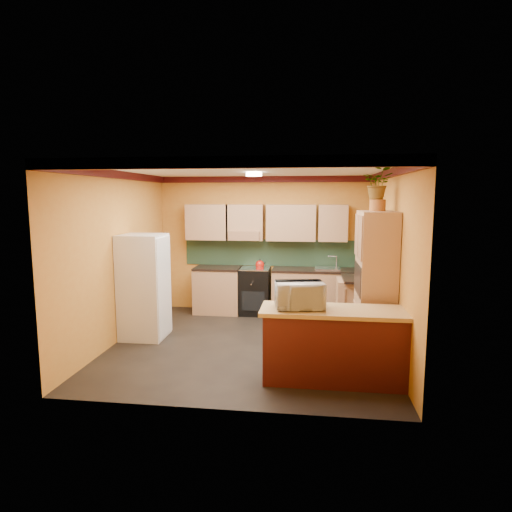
# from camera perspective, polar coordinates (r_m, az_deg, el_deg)

# --- Properties ---
(room_shell) EXTENTS (4.24, 4.24, 2.72)m
(room_shell) POSITION_cam_1_polar(r_m,az_deg,el_deg) (6.74, -0.46, 6.12)
(room_shell) COLOR black
(room_shell) RESTS_ON ground
(base_cabinets_back) EXTENTS (3.65, 0.60, 0.88)m
(base_cabinets_back) POSITION_cam_1_polar(r_m,az_deg,el_deg) (8.41, 4.12, -4.89)
(base_cabinets_back) COLOR #A47557
(base_cabinets_back) RESTS_ON ground
(countertop_back) EXTENTS (3.65, 0.62, 0.04)m
(countertop_back) POSITION_cam_1_polar(r_m,az_deg,el_deg) (8.32, 4.15, -1.80)
(countertop_back) COLOR black
(countertop_back) RESTS_ON base_cabinets_back
(stove) EXTENTS (0.58, 0.58, 0.91)m
(stove) POSITION_cam_1_polar(r_m,az_deg,el_deg) (8.47, -0.12, -4.68)
(stove) COLOR black
(stove) RESTS_ON ground
(kettle) EXTENTS (0.19, 0.19, 0.18)m
(kettle) POSITION_cam_1_polar(r_m,az_deg,el_deg) (8.30, 0.52, -1.10)
(kettle) COLOR #AB140B
(kettle) RESTS_ON stove
(sink) EXTENTS (0.48, 0.40, 0.03)m
(sink) POSITION_cam_1_polar(r_m,az_deg,el_deg) (8.31, 9.50, -1.65)
(sink) COLOR silver
(sink) RESTS_ON countertop_back
(base_cabinets_right) EXTENTS (0.60, 0.80, 0.88)m
(base_cabinets_right) POSITION_cam_1_polar(r_m,az_deg,el_deg) (7.66, 13.68, -6.36)
(base_cabinets_right) COLOR #A47557
(base_cabinets_right) RESTS_ON ground
(countertop_right) EXTENTS (0.62, 0.80, 0.04)m
(countertop_right) POSITION_cam_1_polar(r_m,az_deg,el_deg) (7.57, 13.80, -2.98)
(countertop_right) COLOR black
(countertop_right) RESTS_ON base_cabinets_right
(fridge) EXTENTS (0.68, 0.66, 1.70)m
(fridge) POSITION_cam_1_polar(r_m,az_deg,el_deg) (7.21, -14.73, -3.95)
(fridge) COLOR white
(fridge) RESTS_ON ground
(pantry) EXTENTS (0.48, 0.90, 2.10)m
(pantry) POSITION_cam_1_polar(r_m,az_deg,el_deg) (6.30, 15.58, -3.82)
(pantry) COLOR #A47557
(pantry) RESTS_ON ground
(fern_pot) EXTENTS (0.22, 0.22, 0.16)m
(fern_pot) POSITION_cam_1_polar(r_m,az_deg,el_deg) (6.22, 15.90, 6.52)
(fern_pot) COLOR #A45E27
(fern_pot) RESTS_ON pantry
(fern) EXTENTS (0.48, 0.44, 0.44)m
(fern) POSITION_cam_1_polar(r_m,az_deg,el_deg) (6.22, 16.00, 9.31)
(fern) COLOR #A47557
(fern) RESTS_ON fern_pot
(breakfast_bar) EXTENTS (1.80, 0.55, 0.88)m
(breakfast_bar) POSITION_cam_1_polar(r_m,az_deg,el_deg) (5.52, 10.75, -11.90)
(breakfast_bar) COLOR #531315
(breakfast_bar) RESTS_ON ground
(bar_top) EXTENTS (1.90, 0.65, 0.05)m
(bar_top) POSITION_cam_1_polar(r_m,az_deg,el_deg) (5.38, 10.87, -7.23)
(bar_top) COLOR tan
(bar_top) RESTS_ON breakfast_bar
(microwave) EXTENTS (0.65, 0.50, 0.32)m
(microwave) POSITION_cam_1_polar(r_m,az_deg,el_deg) (5.32, 5.82, -5.21)
(microwave) COLOR white
(microwave) RESTS_ON bar_top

